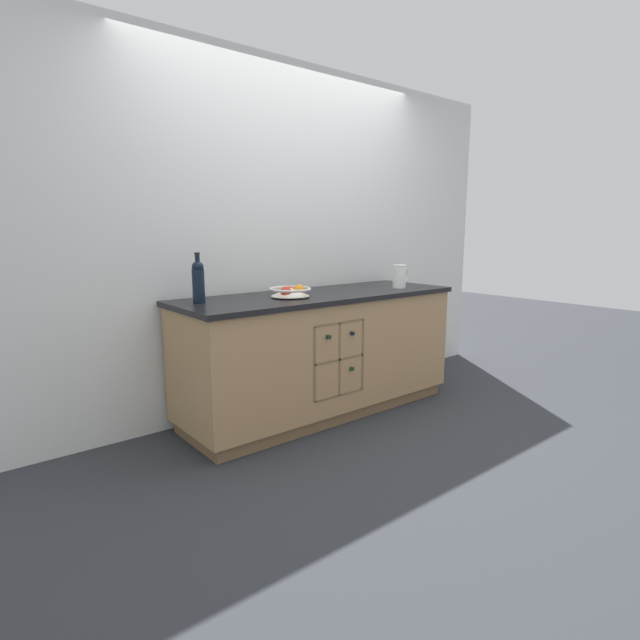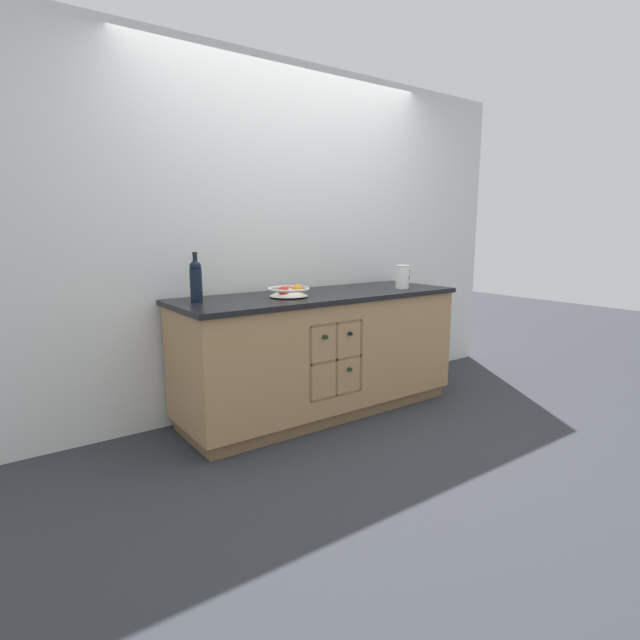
% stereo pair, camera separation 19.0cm
% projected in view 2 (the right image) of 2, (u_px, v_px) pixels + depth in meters
% --- Properties ---
extents(ground_plane, '(14.00, 14.00, 0.00)m').
position_uv_depth(ground_plane, '(320.00, 411.00, 3.72)').
color(ground_plane, '#2D3035').
extents(back_wall, '(4.48, 0.06, 2.55)m').
position_uv_depth(back_wall, '(289.00, 237.00, 3.82)').
color(back_wall, silver).
rests_on(back_wall, ground_plane).
extents(kitchen_island, '(2.12, 0.71, 0.88)m').
position_uv_depth(kitchen_island, '(320.00, 352.00, 3.64)').
color(kitchen_island, brown).
rests_on(kitchen_island, ground_plane).
extents(fruit_bowl, '(0.28, 0.28, 0.09)m').
position_uv_depth(fruit_bowl, '(289.00, 291.00, 3.36)').
color(fruit_bowl, silver).
rests_on(fruit_bowl, kitchen_island).
extents(white_pitcher, '(0.16, 0.11, 0.18)m').
position_uv_depth(white_pitcher, '(403.00, 276.00, 3.85)').
color(white_pitcher, white).
rests_on(white_pitcher, kitchen_island).
extents(ceramic_mug, '(0.12, 0.08, 0.09)m').
position_uv_depth(ceramic_mug, '(404.00, 279.00, 4.12)').
color(ceramic_mug, '#385684').
rests_on(ceramic_mug, kitchen_island).
extents(standing_wine_bottle, '(0.08, 0.08, 0.31)m').
position_uv_depth(standing_wine_bottle, '(196.00, 280.00, 3.11)').
color(standing_wine_bottle, black).
rests_on(standing_wine_bottle, kitchen_island).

